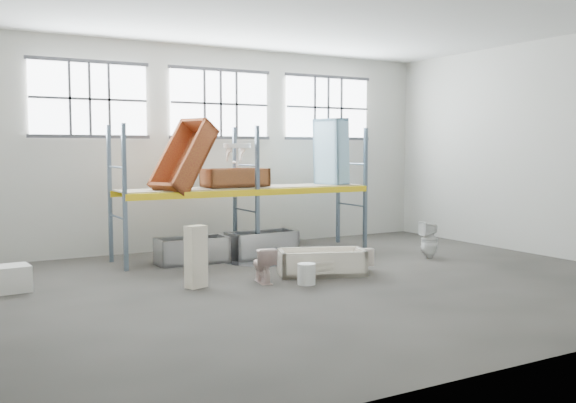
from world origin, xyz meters
TOP-DOWN VIEW (x-y plane):
  - floor at (0.00, 0.00)m, footprint 12.00×10.00m
  - ceiling at (0.00, 0.00)m, footprint 12.00×10.00m
  - wall_back at (0.00, 5.05)m, footprint 12.00×0.10m
  - wall_front at (0.00, -5.05)m, footprint 12.00×0.10m
  - wall_right at (6.05, 0.00)m, footprint 0.10×10.00m
  - window_left at (-3.20, 4.94)m, footprint 2.60×0.04m
  - window_mid at (0.00, 4.94)m, footprint 2.60×0.04m
  - window_right at (3.20, 4.94)m, footprint 2.60×0.04m
  - rack_upright_la at (-3.00, 2.90)m, footprint 0.08×0.08m
  - rack_upright_lb at (-3.00, 4.10)m, footprint 0.08×0.08m
  - rack_upright_ma at (0.00, 2.90)m, footprint 0.08×0.08m
  - rack_upright_mb at (0.00, 4.10)m, footprint 0.08×0.08m
  - rack_upright_ra at (3.00, 2.90)m, footprint 0.08×0.08m
  - rack_upright_rb at (3.00, 4.10)m, footprint 0.08×0.08m
  - rack_beam_front at (0.00, 2.90)m, footprint 6.00×0.10m
  - rack_beam_back at (0.00, 4.10)m, footprint 6.00×0.10m
  - shelf_deck at (0.00, 3.50)m, footprint 5.90×1.10m
  - wet_patch at (0.00, 2.70)m, footprint 1.80×1.80m
  - bathtub_beige at (0.27, 0.62)m, footprint 1.86×1.34m
  - cistern_spare at (1.22, 0.52)m, footprint 0.41×0.27m
  - sink_in_tub at (0.38, 0.55)m, footprint 0.58×0.58m
  - toilet_beige at (-1.08, 0.54)m, footprint 0.48×0.71m
  - cistern_tall at (-2.33, 0.73)m, footprint 0.42×0.34m
  - toilet_white at (3.46, 1.06)m, footprint 0.46×0.45m
  - steel_tub_left at (-1.51, 3.07)m, footprint 1.55×0.76m
  - steel_tub_right at (0.20, 3.06)m, footprint 1.62×0.79m
  - rust_tub_flat at (-0.27, 3.50)m, footprint 1.50×0.73m
  - rust_tub_tilted at (-1.56, 3.37)m, footprint 1.62×1.30m
  - sink_on_shelf at (-0.32, 3.27)m, footprint 0.65×0.51m
  - blue_tub_upright at (2.37, 3.50)m, footprint 0.72×0.90m
  - bucket at (-0.47, -0.02)m, footprint 0.35×0.35m
  - carton_far at (-5.24, 2.02)m, footprint 0.60×0.60m

SIDE VIEW (x-z plane):
  - floor at x=0.00m, z-range -0.10..0.00m
  - wet_patch at x=0.00m, z-range 0.00..0.00m
  - sink_in_tub at x=0.38m, z-range 0.08..0.24m
  - bucket at x=-0.47m, z-range 0.00..0.39m
  - carton_far at x=-5.24m, z-range 0.00..0.46m
  - bathtub_beige at x=0.27m, z-range 0.00..0.50m
  - cistern_spare at x=1.22m, z-range 0.10..0.46m
  - steel_tub_left at x=-1.51m, z-range 0.00..0.56m
  - steel_tub_right at x=0.20m, z-range 0.00..0.58m
  - toilet_beige at x=-1.08m, z-range 0.00..0.67m
  - toilet_white at x=3.46m, z-range 0.00..0.84m
  - cistern_tall at x=-2.33m, z-range 0.00..1.12m
  - rack_upright_la at x=-3.00m, z-range 0.00..3.00m
  - rack_upright_lb at x=-3.00m, z-range 0.00..3.00m
  - rack_upright_ma at x=0.00m, z-range 0.00..3.00m
  - rack_upright_mb at x=0.00m, z-range 0.00..3.00m
  - rack_upright_ra at x=3.00m, z-range 0.00..3.00m
  - rack_upright_rb at x=3.00m, z-range 0.00..3.00m
  - rack_beam_front at x=0.00m, z-range 1.43..1.57m
  - rack_beam_back at x=0.00m, z-range 1.43..1.57m
  - shelf_deck at x=0.00m, z-range 1.57..1.59m
  - rust_tub_flat at x=-0.27m, z-range 1.61..2.03m
  - sink_on_shelf at x=-0.32m, z-range 1.82..2.37m
  - rust_tub_tilted at x=-1.56m, z-range 1.43..3.16m
  - blue_tub_upright at x=2.37m, z-range 1.55..3.24m
  - wall_back at x=0.00m, z-range 0.00..5.00m
  - wall_front at x=0.00m, z-range 0.00..5.00m
  - wall_right at x=6.05m, z-range 0.00..5.00m
  - window_left at x=-3.20m, z-range 2.80..4.40m
  - window_mid at x=0.00m, z-range 2.80..4.40m
  - window_right at x=3.20m, z-range 2.80..4.40m
  - ceiling at x=0.00m, z-range 5.00..5.10m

